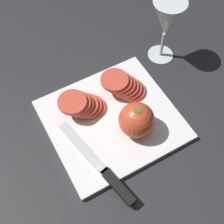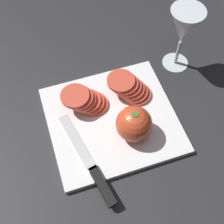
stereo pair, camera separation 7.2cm
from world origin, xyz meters
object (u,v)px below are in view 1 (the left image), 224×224
Objects in this scene: whole_tomato at (137,120)px; tomato_slice_stack_far at (123,85)px; knife at (109,177)px; tomato_slice_stack_near at (82,105)px; wine_glass at (167,20)px.

tomato_slice_stack_far is at bearing 74.75° from whole_tomato.
whole_tomato is 0.14m from knife.
tomato_slice_stack_far reaches higher than knife.
tomato_slice_stack_far is (0.14, 0.18, 0.02)m from knife.
tomato_slice_stack_near is at bearing -19.94° from knife.
whole_tomato is 0.34× the size of knife.
whole_tomato reaches higher than knife.
tomato_slice_stack_near and tomato_slice_stack_far have the same top height.
wine_glass reaches higher than tomato_slice_stack_near.
tomato_slice_stack_far is at bearing -158.14° from wine_glass.
wine_glass is 1.71× the size of tomato_slice_stack_far.
knife is 2.24× the size of tomato_slice_stack_near.
wine_glass reaches higher than tomato_slice_stack_far.
tomato_slice_stack_near is at bearing -166.64° from wine_glass.
whole_tomato is at bearing -105.25° from tomato_slice_stack_far.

